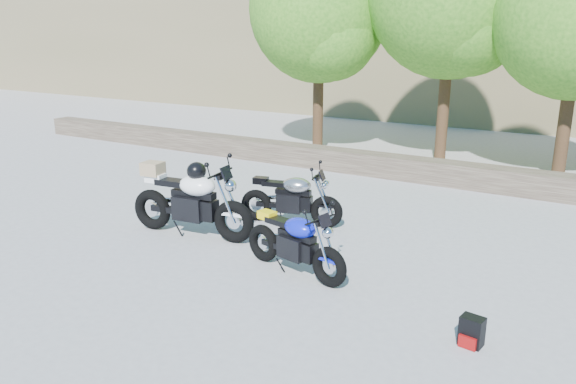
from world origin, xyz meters
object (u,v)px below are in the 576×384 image
Objects in this scene: silver_bike at (292,199)px; backpack at (472,332)px; blue_bike at (295,244)px; white_bike at (190,200)px.

silver_bike is 5.54× the size of backpack.
blue_bike is at bearing 174.42° from backpack.
silver_bike is at bearing 155.26° from backpack.
silver_bike is 2.04m from blue_bike.
blue_bike is at bearing -71.30° from silver_bike.
white_bike is 2.24m from blue_bike.
white_bike is at bearing -177.96° from blue_bike.
backpack is at bearing -46.49° from silver_bike.
blue_bike is at bearing -17.91° from white_bike.
silver_bike is at bearing 42.64° from white_bike.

